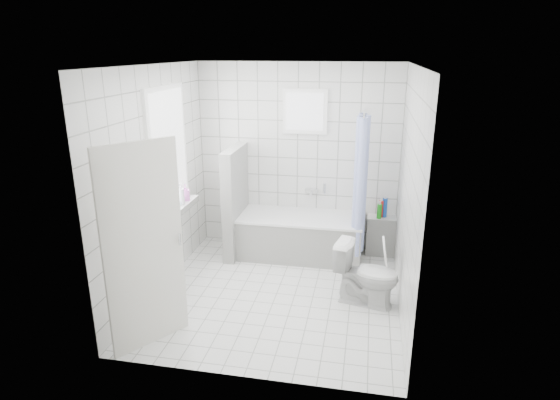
# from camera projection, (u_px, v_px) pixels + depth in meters

# --- Properties ---
(ground) EXTENTS (3.00, 3.00, 0.00)m
(ground) POSITION_uv_depth(u_px,v_px,m) (277.00, 293.00, 5.53)
(ground) COLOR white
(ground) RESTS_ON ground
(ceiling) EXTENTS (3.00, 3.00, 0.00)m
(ceiling) POSITION_uv_depth(u_px,v_px,m) (276.00, 65.00, 4.72)
(ceiling) COLOR white
(ceiling) RESTS_ON ground
(wall_back) EXTENTS (2.80, 0.02, 2.60)m
(wall_back) POSITION_uv_depth(u_px,v_px,m) (297.00, 158.00, 6.52)
(wall_back) COLOR white
(wall_back) RESTS_ON ground
(wall_front) EXTENTS (2.80, 0.02, 2.60)m
(wall_front) POSITION_uv_depth(u_px,v_px,m) (240.00, 241.00, 3.72)
(wall_front) COLOR white
(wall_front) RESTS_ON ground
(wall_left) EXTENTS (0.02, 3.00, 2.60)m
(wall_left) POSITION_uv_depth(u_px,v_px,m) (157.00, 182.00, 5.38)
(wall_left) COLOR white
(wall_left) RESTS_ON ground
(wall_right) EXTENTS (0.02, 3.00, 2.60)m
(wall_right) POSITION_uv_depth(u_px,v_px,m) (408.00, 195.00, 4.87)
(wall_right) COLOR white
(wall_right) RESTS_ON ground
(window_left) EXTENTS (0.01, 0.90, 1.40)m
(window_left) POSITION_uv_depth(u_px,v_px,m) (170.00, 151.00, 5.55)
(window_left) COLOR white
(window_left) RESTS_ON wall_left
(window_back) EXTENTS (0.50, 0.01, 0.50)m
(window_back) POSITION_uv_depth(u_px,v_px,m) (305.00, 112.00, 6.26)
(window_back) COLOR white
(window_back) RESTS_ON wall_back
(window_sill) EXTENTS (0.18, 1.02, 0.08)m
(window_sill) POSITION_uv_depth(u_px,v_px,m) (177.00, 210.00, 5.78)
(window_sill) COLOR white
(window_sill) RESTS_ON wall_left
(door) EXTENTS (0.49, 0.68, 2.00)m
(door) POSITION_uv_depth(u_px,v_px,m) (144.00, 248.00, 4.32)
(door) COLOR silver
(door) RESTS_ON ground
(bathtub) EXTENTS (1.68, 0.77, 0.58)m
(bathtub) POSITION_uv_depth(u_px,v_px,m) (301.00, 236.00, 6.47)
(bathtub) COLOR white
(bathtub) RESTS_ON ground
(partition_wall) EXTENTS (0.15, 0.85, 1.50)m
(partition_wall) POSITION_uv_depth(u_px,v_px,m) (236.00, 201.00, 6.44)
(partition_wall) COLOR white
(partition_wall) RESTS_ON ground
(tiled_ledge) EXTENTS (0.40, 0.24, 0.55)m
(tiled_ledge) POSITION_uv_depth(u_px,v_px,m) (381.00, 236.00, 6.51)
(tiled_ledge) COLOR white
(tiled_ledge) RESTS_ON ground
(toilet) EXTENTS (0.77, 0.54, 0.72)m
(toilet) POSITION_uv_depth(u_px,v_px,m) (367.00, 274.00, 5.22)
(toilet) COLOR white
(toilet) RESTS_ON ground
(curtain_rod) EXTENTS (0.02, 0.80, 0.02)m
(curtain_rod) POSITION_uv_depth(u_px,v_px,m) (364.00, 113.00, 5.77)
(curtain_rod) COLOR silver
(curtain_rod) RESTS_ON wall_back
(shower_curtain) EXTENTS (0.14, 0.48, 1.78)m
(shower_curtain) POSITION_uv_depth(u_px,v_px,m) (360.00, 186.00, 5.93)
(shower_curtain) COLOR #4253C2
(shower_curtain) RESTS_ON curtain_rod
(tub_faucet) EXTENTS (0.18, 0.06, 0.06)m
(tub_faucet) POSITION_uv_depth(u_px,v_px,m) (312.00, 191.00, 6.59)
(tub_faucet) COLOR silver
(tub_faucet) RESTS_ON wall_back
(sill_bottles) EXTENTS (0.15, 0.71, 0.31)m
(sill_bottles) POSITION_uv_depth(u_px,v_px,m) (175.00, 198.00, 5.65)
(sill_bottles) COLOR #CB65BE
(sill_bottles) RESTS_ON window_sill
(ledge_bottles) EXTENTS (0.14, 0.14, 0.27)m
(ledge_bottles) POSITION_uv_depth(u_px,v_px,m) (382.00, 209.00, 6.38)
(ledge_bottles) COLOR #189018
(ledge_bottles) RESTS_ON tiled_ledge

